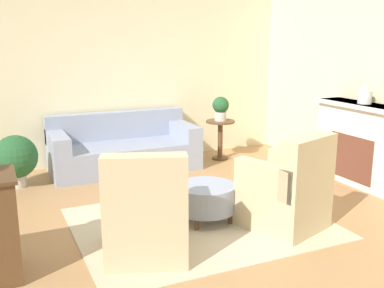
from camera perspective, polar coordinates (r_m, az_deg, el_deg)
name	(u,v)px	position (r m, az deg, el deg)	size (l,w,h in m)	color
ground_plane	(200,223)	(4.92, 1.08, -10.05)	(16.00, 16.00, 0.00)	#AD7F51
wall_back	(121,74)	(7.30, -8.99, 8.78)	(9.75, 0.12, 2.80)	beige
rug	(200,223)	(4.92, 1.08, -10.00)	(2.62, 2.06, 0.01)	beige
couch	(123,150)	(6.91, -8.71, -0.72)	(2.17, 0.98, 0.84)	#8E99B2
armchair_left	(146,216)	(4.09, -5.88, -9.12)	(0.93, 0.95, 1.01)	#C6B289
armchair_right	(288,192)	(4.77, 12.10, -6.04)	(0.93, 0.95, 1.01)	#C6B289
ottoman_table	(206,198)	(4.89, 1.75, -6.81)	(0.65, 0.65, 0.40)	#8E99B2
side_table	(220,133)	(7.36, 3.61, 1.34)	(0.47, 0.47, 0.65)	brown
fireplace	(362,143)	(6.47, 20.75, 0.17)	(0.44, 1.49, 1.11)	silver
vase_mantel_near	(365,96)	(6.35, 21.10, 5.66)	(0.18, 0.18, 0.25)	silver
potted_plant_on_side_table	(221,107)	(7.29, 3.66, 4.67)	(0.27, 0.27, 0.39)	beige
potted_plant_floor	(16,158)	(6.40, -21.49, -1.64)	(0.58, 0.58, 0.71)	beige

